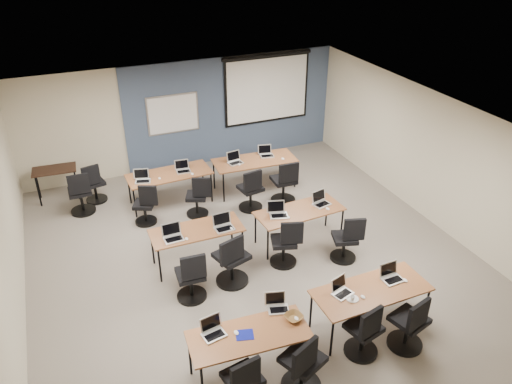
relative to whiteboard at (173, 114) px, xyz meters
name	(u,v)px	position (x,y,z in m)	size (l,w,h in m)	color
floor	(254,261)	(0.30, -4.43, -1.45)	(8.00, 9.00, 0.02)	#6B6354
ceiling	(254,127)	(0.30, -4.43, 1.25)	(8.00, 9.00, 0.02)	white
wall_back	(184,115)	(0.30, 0.07, -0.10)	(8.00, 0.04, 2.70)	beige
wall_left	(5,251)	(-3.70, -4.43, -0.10)	(0.04, 9.00, 2.70)	beige
wall_right	(436,161)	(4.30, -4.43, -0.10)	(0.04, 9.00, 2.70)	beige
blue_accent_panel	(232,109)	(1.55, 0.04, -0.10)	(5.50, 0.04, 2.70)	#3D5977
whiteboard	(173,114)	(0.00, 0.00, 0.00)	(1.28, 0.03, 0.98)	#AFAFAF
projector_screen	(267,85)	(2.50, -0.02, 0.44)	(2.40, 0.10, 1.82)	black
training_table_front_left	(249,337)	(-0.77, -6.80, -0.77)	(1.67, 0.69, 0.73)	#945F32
training_table_front_right	(371,292)	(1.30, -6.67, -0.76)	(1.82, 0.76, 0.73)	brown
training_table_mid_left	(197,232)	(-0.68, -4.06, -0.77)	(1.67, 0.70, 0.73)	#9D6C46
training_table_mid_right	(299,212)	(1.35, -4.18, -0.77)	(1.71, 0.71, 0.73)	brown
training_table_back_left	(169,175)	(-0.58, -1.68, -0.76)	(1.83, 0.76, 0.73)	brown
training_table_back_right	(255,162)	(1.42, -1.78, -0.76)	(1.91, 0.80, 0.73)	brown
laptop_0	(213,330)	(-1.21, -6.60, -0.66)	(0.31, 0.26, 0.24)	#ABABAB
mouse_0	(236,333)	(-0.92, -6.72, -0.71)	(0.06, 0.10, 0.03)	white
laptop_1	(277,305)	(-0.20, -6.49, -0.66)	(0.30, 0.26, 0.23)	#B5B5B7
mouse_1	(296,318)	(-0.04, -6.80, -0.71)	(0.05, 0.09, 0.03)	white
task_chair_1	(303,368)	(-0.23, -7.37, -1.02)	(0.60, 0.56, 1.04)	black
laptop_2	(341,289)	(0.84, -6.55, -0.66)	(0.30, 0.26, 0.23)	#AAAAAD
mouse_2	(363,297)	(1.08, -6.78, -0.71)	(0.06, 0.09, 0.03)	white
task_chair_2	(364,334)	(0.89, -7.16, -1.04)	(0.51, 0.50, 0.99)	black
laptop_3	(391,275)	(1.73, -6.57, -0.66)	(0.32, 0.27, 0.24)	beige
mouse_3	(405,280)	(1.90, -6.71, -0.71)	(0.06, 0.10, 0.04)	white
task_chair_3	(410,327)	(1.59, -7.30, -1.03)	(0.54, 0.53, 1.01)	black
laptop_4	(173,235)	(-1.14, -4.16, -0.66)	(0.34, 0.29, 0.26)	#B4B4B7
mouse_4	(187,239)	(-0.93, -4.29, -0.71)	(0.06, 0.09, 0.03)	white
task_chair_4	(192,280)	(-1.07, -5.00, -1.04)	(0.51, 0.51, 0.99)	black
laptop_5	(223,225)	(-0.20, -4.19, -0.66)	(0.35, 0.29, 0.26)	#A7A6AE
mouse_5	(232,229)	(-0.09, -4.29, -0.71)	(0.07, 0.10, 0.04)	white
task_chair_5	(232,263)	(-0.31, -4.88, -1.01)	(0.60, 0.58, 1.05)	black
laptop_6	(278,212)	(0.89, -4.17, -0.66)	(0.34, 0.29, 0.26)	silver
mouse_6	(288,217)	(1.03, -4.34, -0.71)	(0.06, 0.10, 0.03)	white
task_chair_6	(286,246)	(0.80, -4.74, -1.04)	(0.51, 0.50, 0.98)	black
laptop_7	(321,201)	(1.85, -4.11, -0.66)	(0.33, 0.28, 0.25)	silver
mouse_7	(328,209)	(1.87, -4.36, -0.71)	(0.06, 0.10, 0.04)	white
task_chair_7	(347,242)	(1.90, -5.05, -1.05)	(0.50, 0.49, 0.97)	black
laptop_8	(142,178)	(-1.19, -1.79, -0.66)	(0.32, 0.27, 0.24)	#B0B0BA
mouse_8	(160,178)	(-0.83, -1.85, -0.71)	(0.06, 0.09, 0.03)	white
task_chair_8	(146,207)	(-1.27, -2.34, -1.06)	(0.49, 0.46, 0.95)	black
laptop_9	(183,169)	(-0.27, -1.68, -0.66)	(0.31, 0.26, 0.24)	#AAAAAB
mouse_9	(192,174)	(-0.12, -1.92, -0.71)	(0.06, 0.10, 0.04)	white
task_chair_9	(198,199)	(-0.18, -2.46, -1.06)	(0.51, 0.48, 0.96)	black
laptop_10	(235,160)	(0.95, -1.72, -0.66)	(0.33, 0.28, 0.25)	silver
mouse_10	(239,164)	(0.99, -1.88, -0.71)	(0.06, 0.10, 0.03)	white
task_chair_10	(251,193)	(0.96, -2.67, -1.03)	(0.53, 0.53, 1.01)	black
laptop_11	(266,153)	(1.76, -1.65, -0.66)	(0.32, 0.27, 0.24)	silver
mouse_11	(283,159)	(2.04, -1.99, -0.71)	(0.06, 0.10, 0.04)	white
task_chair_11	(285,185)	(1.78, -2.65, -1.02)	(0.56, 0.56, 1.04)	black
blue_mousepad	(245,335)	(-0.83, -6.79, -0.72)	(0.24, 0.20, 0.01)	navy
snack_bowl	(294,317)	(-0.07, -6.78, -0.68)	(0.29, 0.29, 0.07)	brown
snack_plate	(352,299)	(0.92, -6.74, -0.71)	(0.19, 0.19, 0.01)	white
coffee_cup	(352,299)	(0.90, -6.77, -0.68)	(0.05, 0.05, 0.05)	white
utility_table	(55,173)	(-2.91, -0.51, -0.79)	(0.93, 0.52, 0.75)	black
spare_chair_a	(94,186)	(-2.15, -0.99, -1.06)	(0.47, 0.47, 0.96)	black
spare_chair_b	(81,196)	(-2.47, -1.39, -1.03)	(0.53, 0.53, 1.01)	black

